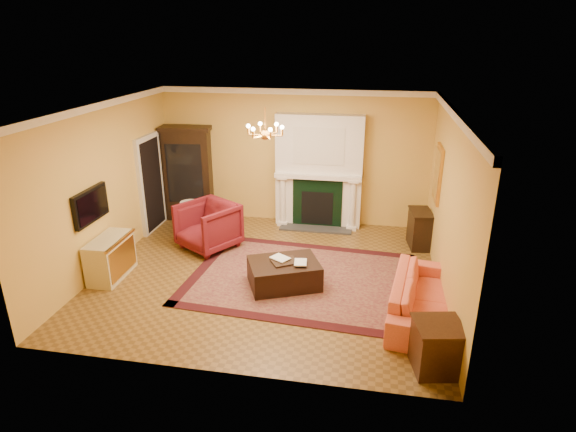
% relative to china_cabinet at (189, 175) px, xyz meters
% --- Properties ---
extents(floor, '(6.00, 5.50, 0.02)m').
position_rel_china_cabinet_xyz_m(floor, '(2.40, -2.49, -1.05)').
color(floor, brown).
rests_on(floor, ground).
extents(ceiling, '(6.00, 5.50, 0.02)m').
position_rel_china_cabinet_xyz_m(ceiling, '(2.40, -2.49, 1.97)').
color(ceiling, silver).
rests_on(ceiling, wall_back).
extents(wall_back, '(6.00, 0.02, 3.00)m').
position_rel_china_cabinet_xyz_m(wall_back, '(2.40, 0.27, 0.46)').
color(wall_back, '#DEA94F').
rests_on(wall_back, floor).
extents(wall_front, '(6.00, 0.02, 3.00)m').
position_rel_china_cabinet_xyz_m(wall_front, '(2.40, -5.25, 0.46)').
color(wall_front, '#DEA94F').
rests_on(wall_front, floor).
extents(wall_left, '(0.02, 5.50, 3.00)m').
position_rel_china_cabinet_xyz_m(wall_left, '(-0.61, -2.49, 0.46)').
color(wall_left, '#DEA94F').
rests_on(wall_left, floor).
extents(wall_right, '(0.02, 5.50, 3.00)m').
position_rel_china_cabinet_xyz_m(wall_right, '(5.41, -2.49, 0.46)').
color(wall_right, '#DEA94F').
rests_on(wall_right, floor).
extents(fireplace, '(1.90, 0.70, 2.50)m').
position_rel_china_cabinet_xyz_m(fireplace, '(3.00, 0.08, 0.16)').
color(fireplace, white).
rests_on(fireplace, wall_back).
extents(crown_molding, '(6.00, 5.50, 0.12)m').
position_rel_china_cabinet_xyz_m(crown_molding, '(2.40, -1.53, 1.90)').
color(crown_molding, white).
rests_on(crown_molding, ceiling).
extents(doorway, '(0.08, 1.05, 2.10)m').
position_rel_china_cabinet_xyz_m(doorway, '(-0.55, -0.79, 0.01)').
color(doorway, silver).
rests_on(doorway, wall_left).
extents(tv_panel, '(0.09, 0.95, 0.58)m').
position_rel_china_cabinet_xyz_m(tv_panel, '(-0.55, -3.09, 0.31)').
color(tv_panel, black).
rests_on(tv_panel, wall_left).
extents(gilt_mirror, '(0.06, 0.76, 1.05)m').
position_rel_china_cabinet_xyz_m(gilt_mirror, '(5.37, -1.09, 0.61)').
color(gilt_mirror, gold).
rests_on(gilt_mirror, wall_right).
extents(chandelier, '(0.63, 0.55, 0.53)m').
position_rel_china_cabinet_xyz_m(chandelier, '(2.40, -2.49, 1.57)').
color(chandelier, gold).
rests_on(chandelier, ceiling).
extents(oriental_rug, '(4.11, 3.20, 0.02)m').
position_rel_china_cabinet_xyz_m(oriental_rug, '(3.03, -2.55, -1.03)').
color(oriental_rug, '#440E1B').
rests_on(oriental_rug, floor).
extents(china_cabinet, '(1.09, 0.60, 2.07)m').
position_rel_china_cabinet_xyz_m(china_cabinet, '(0.00, 0.00, 0.00)').
color(china_cabinet, black).
rests_on(china_cabinet, floor).
extents(wingback_armchair, '(1.36, 1.34, 1.04)m').
position_rel_china_cabinet_xyz_m(wingback_armchair, '(0.98, -1.58, -0.51)').
color(wingback_armchair, maroon).
rests_on(wingback_armchair, floor).
extents(pedestal_table, '(0.40, 0.40, 0.71)m').
position_rel_china_cabinet_xyz_m(pedestal_table, '(0.33, -0.90, -0.62)').
color(pedestal_table, black).
rests_on(pedestal_table, floor).
extents(commode, '(0.49, 1.01, 0.74)m').
position_rel_china_cabinet_xyz_m(commode, '(-0.33, -3.07, -0.66)').
color(commode, beige).
rests_on(commode, floor).
extents(coral_sofa, '(0.92, 2.22, 0.84)m').
position_rel_china_cabinet_xyz_m(coral_sofa, '(5.02, -3.38, -0.61)').
color(coral_sofa, '#E85C49').
rests_on(coral_sofa, floor).
extents(end_table, '(0.66, 0.66, 0.65)m').
position_rel_china_cabinet_xyz_m(end_table, '(5.12, -4.68, -0.71)').
color(end_table, '#361E0E').
rests_on(end_table, floor).
extents(console_table, '(0.46, 0.70, 0.74)m').
position_rel_china_cabinet_xyz_m(console_table, '(5.18, -0.75, -0.67)').
color(console_table, black).
rests_on(console_table, floor).
extents(leather_ottoman, '(1.41, 1.24, 0.43)m').
position_rel_china_cabinet_xyz_m(leather_ottoman, '(2.77, -2.85, -0.80)').
color(leather_ottoman, black).
rests_on(leather_ottoman, oriental_rug).
extents(ottoman_tray, '(0.53, 0.50, 0.03)m').
position_rel_china_cabinet_xyz_m(ottoman_tray, '(2.78, -2.86, -0.57)').
color(ottoman_tray, black).
rests_on(ottoman_tray, leather_ottoman).
extents(book_a, '(0.15, 0.21, 0.31)m').
position_rel_china_cabinet_xyz_m(book_a, '(2.64, -2.90, -0.40)').
color(book_a, gray).
rests_on(book_a, ottoman_tray).
extents(book_b, '(0.21, 0.05, 0.28)m').
position_rel_china_cabinet_xyz_m(book_b, '(2.96, -2.90, -0.41)').
color(book_b, gray).
rests_on(book_b, ottoman_tray).
extents(topiary_left, '(0.17, 0.17, 0.45)m').
position_rel_china_cabinet_xyz_m(topiary_left, '(2.48, 0.04, 0.44)').
color(topiary_left, gray).
rests_on(topiary_left, fireplace).
extents(topiary_right, '(0.17, 0.17, 0.47)m').
position_rel_china_cabinet_xyz_m(topiary_right, '(3.75, 0.04, 0.45)').
color(topiary_right, gray).
rests_on(topiary_right, fireplace).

